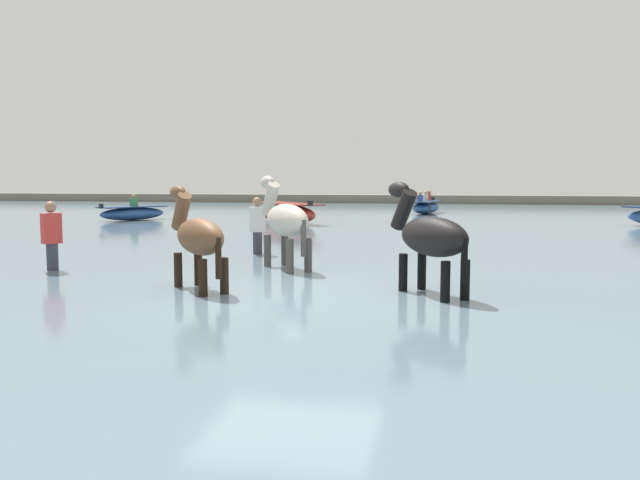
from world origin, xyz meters
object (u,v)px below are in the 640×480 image
(channel_buoy, at_px, (429,223))
(person_onlooker_right, at_px, (257,232))
(boat_distant_west, at_px, (426,207))
(boat_far_inshore, at_px, (286,213))
(horse_lead_bay, at_px, (198,239))
(horse_trailing_black, at_px, (430,240))
(person_wading_mid, at_px, (52,244))
(boat_near_port, at_px, (133,213))
(horse_flank_pinto, at_px, (285,223))

(channel_buoy, bearing_deg, person_onlooker_right, -112.92)
(channel_buoy, bearing_deg, boat_distant_west, 92.60)
(boat_far_inshore, bearing_deg, horse_lead_bay, -80.83)
(horse_trailing_black, distance_m, person_wading_mid, 6.79)
(person_onlooker_right, bearing_deg, boat_far_inshore, 100.71)
(boat_distant_west, distance_m, person_wading_mid, 21.47)
(boat_near_port, relative_size, person_wading_mid, 1.76)
(horse_lead_bay, relative_size, boat_near_port, 0.67)
(horse_lead_bay, xyz_separation_m, horse_trailing_black, (3.36, 0.25, 0.03))
(person_onlooker_right, bearing_deg, boat_near_port, 128.81)
(boat_near_port, bearing_deg, person_onlooker_right, -51.19)
(horse_lead_bay, xyz_separation_m, channel_buoy, (2.99, 12.72, -0.55))
(boat_near_port, xyz_separation_m, person_onlooker_right, (8.23, -10.24, 0.19))
(horse_lead_bay, relative_size, horse_trailing_black, 0.97)
(horse_trailing_black, height_order, person_onlooker_right, horse_trailing_black)
(horse_lead_bay, distance_m, boat_distant_west, 22.21)
(person_onlooker_right, bearing_deg, person_wading_mid, -132.30)
(horse_trailing_black, xyz_separation_m, boat_distant_west, (-0.79, 21.81, -0.47))
(person_onlooker_right, distance_m, channel_buoy, 8.87)
(horse_flank_pinto, xyz_separation_m, boat_far_inshore, (-3.04, 12.02, -0.47))
(horse_flank_pinto, height_order, channel_buoy, horse_flank_pinto)
(channel_buoy, bearing_deg, boat_near_port, 169.94)
(horse_flank_pinto, distance_m, person_wading_mid, 4.18)
(boat_near_port, height_order, person_onlooker_right, person_onlooker_right)
(horse_lead_bay, distance_m, horse_flank_pinto, 2.53)
(boat_near_port, relative_size, boat_distant_west, 0.83)
(horse_flank_pinto, relative_size, boat_far_inshore, 0.52)
(horse_trailing_black, distance_m, boat_distant_west, 21.83)
(horse_lead_bay, distance_m, boat_near_port, 17.17)
(boat_far_inshore, relative_size, person_wading_mid, 2.48)
(horse_lead_bay, height_order, boat_near_port, horse_lead_bay)
(horse_flank_pinto, height_order, person_onlooker_right, horse_flank_pinto)
(person_wading_mid, relative_size, channel_buoy, 1.89)
(horse_lead_bay, relative_size, channel_buoy, 2.24)
(person_onlooker_right, relative_size, channel_buoy, 1.89)
(channel_buoy, bearing_deg, horse_trailing_black, -88.32)
(boat_near_port, distance_m, person_wading_mid, 14.43)
(person_wading_mid, bearing_deg, boat_near_port, 111.84)
(horse_lead_bay, xyz_separation_m, boat_near_port, (-8.69, 14.80, -0.46))
(horse_trailing_black, bearing_deg, horse_flank_pinto, 140.57)
(boat_near_port, bearing_deg, boat_far_inshore, -3.08)
(horse_trailing_black, xyz_separation_m, person_onlooker_right, (-3.82, 4.31, -0.31))
(person_onlooker_right, bearing_deg, channel_buoy, 67.08)
(channel_buoy, bearing_deg, horse_lead_bay, -103.23)
(person_wading_mid, bearing_deg, horse_flank_pinto, 14.23)
(person_wading_mid, xyz_separation_m, channel_buoy, (6.32, 11.32, -0.28))
(boat_distant_west, relative_size, person_onlooker_right, 2.14)
(horse_flank_pinto, height_order, boat_distant_west, horse_flank_pinto)
(horse_flank_pinto, bearing_deg, channel_buoy, 77.47)
(horse_trailing_black, relative_size, horse_flank_pinto, 0.95)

